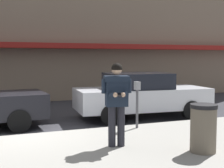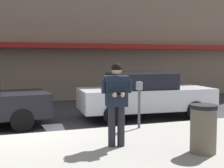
{
  "view_description": "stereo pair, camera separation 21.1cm",
  "coord_description": "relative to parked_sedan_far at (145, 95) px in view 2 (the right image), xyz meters",
  "views": [
    {
      "loc": [
        -0.58,
        -8.18,
        2.06
      ],
      "look_at": [
        1.84,
        -1.94,
        1.49
      ],
      "focal_mm": 50.0,
      "sensor_mm": 36.0,
      "label": 1
    },
    {
      "loc": [
        -0.38,
        -8.25,
        2.06
      ],
      "look_at": [
        1.84,
        -1.94,
        1.49
      ],
      "focal_mm": 50.0,
      "sensor_mm": 36.0,
      "label": 2
    }
  ],
  "objects": [
    {
      "name": "trash_bin",
      "position": [
        -0.77,
        -4.38,
        -0.16
      ],
      "size": [
        0.55,
        0.55,
        0.98
      ],
      "color": "#665B4C",
      "rests_on": "sidewalk"
    },
    {
      "name": "parking_meter",
      "position": [
        -1.07,
        -1.92,
        0.18
      ],
      "size": [
        0.12,
        0.18,
        1.27
      ],
      "color": "#4C4C51",
      "rests_on": "sidewalk"
    },
    {
      "name": "sidewalk",
      "position": [
        -3.17,
        -4.17,
        -0.72
      ],
      "size": [
        32.0,
        5.3,
        0.14
      ],
      "primitive_type": "cube",
      "color": "#99968E",
      "rests_on": "ground"
    },
    {
      "name": "ground_plane",
      "position": [
        -4.17,
        -1.32,
        -0.79
      ],
      "size": [
        80.0,
        80.0,
        0.0
      ],
      "primitive_type": "plane",
      "color": "#333338"
    },
    {
      "name": "man_texting_on_phone",
      "position": [
        -2.27,
        -3.37,
        0.46
      ],
      "size": [
        0.64,
        0.63,
        1.81
      ],
      "color": "#23232B",
      "rests_on": "sidewalk"
    },
    {
      "name": "curb_paint_line",
      "position": [
        -3.17,
        -1.27,
        -0.79
      ],
      "size": [
        28.0,
        0.12,
        0.01
      ],
      "primitive_type": "cube",
      "color": "silver",
      "rests_on": "ground"
    },
    {
      "name": "parked_sedan_far",
      "position": [
        0.0,
        0.0,
        0.0
      ],
      "size": [
        4.61,
        2.16,
        1.54
      ],
      "color": "silver",
      "rests_on": "ground"
    }
  ]
}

